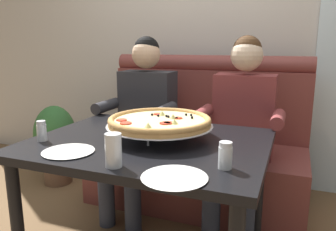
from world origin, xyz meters
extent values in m
cube|color=beige|center=(0.00, 1.50, 1.40)|extent=(6.00, 0.12, 2.80)
cube|color=brown|center=(0.00, 0.80, 0.23)|extent=(1.61, 0.60, 0.46)
cube|color=brown|center=(0.00, 1.19, 0.69)|extent=(1.61, 0.18, 0.65)
cylinder|color=brown|center=(0.00, 1.19, 1.06)|extent=(1.61, 0.14, 0.14)
cube|color=black|center=(0.00, 0.00, 0.72)|extent=(1.18, 0.93, 0.04)
cylinder|color=black|center=(-0.52, -0.39, 0.35)|extent=(0.06, 0.06, 0.70)
cylinder|color=black|center=(-0.52, 0.39, 0.35)|extent=(0.06, 0.06, 0.70)
cylinder|color=black|center=(0.52, 0.39, 0.35)|extent=(0.06, 0.06, 0.70)
cube|color=#2D3342|center=(-0.36, 0.55, 0.54)|extent=(0.34, 0.40, 0.15)
cylinder|color=#2D3342|center=(-0.46, 0.30, 0.23)|extent=(0.11, 0.11, 0.46)
cylinder|color=#2D3342|center=(-0.26, 0.30, 0.23)|extent=(0.11, 0.11, 0.46)
cube|color=#2D2D33|center=(-0.36, 0.77, 0.74)|extent=(0.40, 0.22, 0.56)
cylinder|color=#2D2D33|center=(-0.59, 0.55, 0.78)|extent=(0.08, 0.28, 0.08)
cylinder|color=#2D2D33|center=(-0.13, 0.55, 0.78)|extent=(0.08, 0.28, 0.08)
sphere|color=#DBB28E|center=(-0.36, 0.75, 1.15)|extent=(0.21, 0.21, 0.21)
sphere|color=black|center=(-0.36, 0.76, 1.18)|extent=(0.19, 0.19, 0.19)
cube|color=#2D3342|center=(0.36, 0.55, 0.54)|extent=(0.34, 0.40, 0.15)
cylinder|color=#2D3342|center=(0.26, 0.30, 0.23)|extent=(0.11, 0.11, 0.46)
cylinder|color=#2D3342|center=(0.46, 0.30, 0.23)|extent=(0.11, 0.11, 0.46)
cube|color=brown|center=(0.36, 0.77, 0.74)|extent=(0.40, 0.22, 0.56)
cylinder|color=brown|center=(0.13, 0.55, 0.78)|extent=(0.08, 0.28, 0.08)
cylinder|color=brown|center=(0.59, 0.55, 0.78)|extent=(0.08, 0.28, 0.08)
sphere|color=beige|center=(0.36, 0.75, 1.15)|extent=(0.21, 0.21, 0.21)
sphere|color=#472D19|center=(0.36, 0.76, 1.18)|extent=(0.19, 0.19, 0.19)
cylinder|color=silver|center=(0.03, -0.09, 0.77)|extent=(0.01, 0.01, 0.06)
cylinder|color=silver|center=(-0.09, 0.13, 0.77)|extent=(0.01, 0.01, 0.06)
cylinder|color=silver|center=(0.16, 0.13, 0.77)|extent=(0.01, 0.01, 0.06)
torus|color=silver|center=(0.03, 0.06, 0.80)|extent=(0.30, 0.30, 0.01)
cylinder|color=silver|center=(0.03, 0.06, 0.81)|extent=(0.55, 0.55, 0.00)
cylinder|color=tan|center=(0.03, 0.06, 0.82)|extent=(0.53, 0.53, 0.02)
torus|color=tan|center=(0.03, 0.06, 0.84)|extent=(0.53, 0.53, 0.03)
cylinder|color=beige|center=(0.03, 0.06, 0.83)|extent=(0.47, 0.47, 0.01)
cylinder|color=red|center=(-0.02, 0.17, 0.84)|extent=(0.05, 0.05, 0.01)
cylinder|color=red|center=(0.11, 0.12, 0.84)|extent=(0.05, 0.05, 0.01)
cylinder|color=red|center=(0.11, 0.00, 0.84)|extent=(0.05, 0.05, 0.01)
cylinder|color=red|center=(0.09, -0.01, 0.84)|extent=(0.06, 0.06, 0.01)
cylinder|color=red|center=(-0.14, -0.03, 0.84)|extent=(0.05, 0.05, 0.01)
cylinder|color=red|center=(-0.09, -0.08, 0.84)|extent=(0.06, 0.06, 0.01)
sphere|color=black|center=(0.04, 0.13, 0.84)|extent=(0.01, 0.01, 0.01)
sphere|color=black|center=(-0.04, 0.14, 0.84)|extent=(0.01, 0.01, 0.01)
sphere|color=black|center=(0.00, 0.12, 0.84)|extent=(0.01, 0.01, 0.01)
sphere|color=black|center=(0.06, 0.12, 0.84)|extent=(0.01, 0.01, 0.01)
sphere|color=black|center=(0.16, 0.20, 0.84)|extent=(0.01, 0.01, 0.01)
sphere|color=black|center=(0.13, 0.20, 0.84)|extent=(0.01, 0.01, 0.01)
sphere|color=black|center=(0.11, 0.10, 0.84)|extent=(0.01, 0.01, 0.01)
sphere|color=black|center=(0.18, 0.14, 0.84)|extent=(0.01, 0.01, 0.01)
cone|color=#CCC675|center=(0.05, -0.11, 0.85)|extent=(0.04, 0.04, 0.02)
cone|color=#CCC675|center=(0.01, 0.16, 0.85)|extent=(0.04, 0.04, 0.02)
cone|color=#CCC675|center=(0.09, 0.10, 0.85)|extent=(0.04, 0.04, 0.02)
cone|color=#CCC675|center=(0.14, 0.00, 0.85)|extent=(0.04, 0.04, 0.02)
cylinder|color=white|center=(-0.49, -0.21, 0.78)|extent=(0.05, 0.05, 0.08)
cylinder|color=#A82D19|center=(-0.49, -0.21, 0.77)|extent=(0.04, 0.04, 0.05)
cylinder|color=silver|center=(-0.49, -0.21, 0.83)|extent=(0.04, 0.04, 0.02)
cylinder|color=white|center=(0.44, -0.25, 0.78)|extent=(0.06, 0.06, 0.09)
cylinder|color=#4C6633|center=(0.44, -0.25, 0.77)|extent=(0.05, 0.05, 0.05)
cylinder|color=silver|center=(0.44, -0.25, 0.84)|extent=(0.05, 0.05, 0.02)
cylinder|color=white|center=(-0.26, -0.31, 0.74)|extent=(0.16, 0.16, 0.01)
cone|color=white|center=(-0.26, -0.31, 0.75)|extent=(0.23, 0.23, 0.01)
cylinder|color=white|center=(0.29, -0.41, 0.74)|extent=(0.17, 0.17, 0.01)
cone|color=white|center=(0.29, -0.41, 0.75)|extent=(0.25, 0.25, 0.01)
cylinder|color=silver|center=(0.03, -0.39, 0.81)|extent=(0.07, 0.07, 0.14)
cylinder|color=white|center=(0.03, -0.39, 0.77)|extent=(0.06, 0.06, 0.06)
cylinder|color=brown|center=(-1.25, 0.75, 0.11)|extent=(0.24, 0.24, 0.22)
ellipsoid|color=#336B33|center=(-1.25, 0.75, 0.44)|extent=(0.36, 0.36, 0.52)
camera|label=1|loc=(0.67, -1.45, 1.21)|focal=34.96mm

